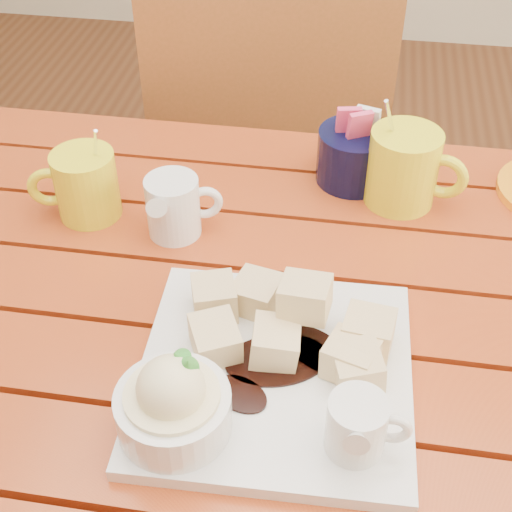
% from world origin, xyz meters
% --- Properties ---
extents(table, '(1.20, 0.79, 0.75)m').
position_xyz_m(table, '(0.00, 0.00, 0.64)').
color(table, maroon).
rests_on(table, ground).
extents(dessert_plate, '(0.30, 0.30, 0.12)m').
position_xyz_m(dessert_plate, '(0.02, -0.13, 0.78)').
color(dessert_plate, white).
rests_on(dessert_plate, table).
extents(coffee_mug_left, '(0.12, 0.08, 0.14)m').
position_xyz_m(coffee_mug_left, '(-0.26, 0.14, 0.80)').
color(coffee_mug_left, yellow).
rests_on(coffee_mug_left, table).
extents(coffee_mug_right, '(0.14, 0.10, 0.16)m').
position_xyz_m(coffee_mug_right, '(0.17, 0.24, 0.81)').
color(coffee_mug_right, yellow).
rests_on(coffee_mug_right, table).
extents(cream_pitcher, '(0.10, 0.09, 0.09)m').
position_xyz_m(cream_pitcher, '(-0.13, 0.12, 0.79)').
color(cream_pitcher, white).
rests_on(cream_pitcher, table).
extents(sugar_caddy, '(0.11, 0.11, 0.12)m').
position_xyz_m(sugar_caddy, '(0.10, 0.28, 0.79)').
color(sugar_caddy, black).
rests_on(sugar_caddy, table).
extents(chair_far, '(0.55, 0.55, 0.96)m').
position_xyz_m(chair_far, '(-0.10, 0.67, 0.54)').
color(chair_far, brown).
rests_on(chair_far, ground).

